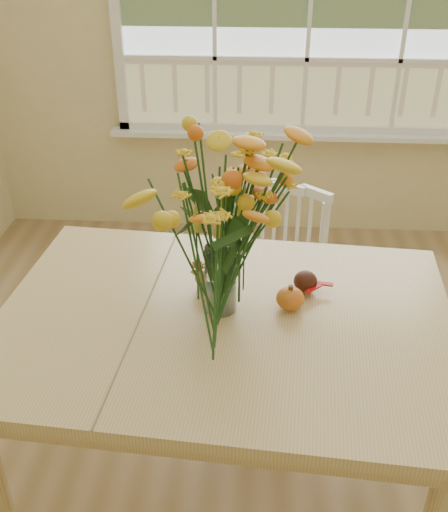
{
  "coord_description": "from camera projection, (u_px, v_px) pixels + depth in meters",
  "views": [
    {
      "loc": [
        -0.27,
        -1.47,
        1.98
      ],
      "look_at": [
        -0.37,
        0.13,
        1.02
      ],
      "focal_mm": 42.0,
      "sensor_mm": 36.0,
      "label": 1
    }
  ],
  "objects": [
    {
      "name": "floor",
      "position": [
        319.0,
        508.0,
        2.26
      ],
      "size": [
        4.0,
        4.5,
        0.01
      ],
      "primitive_type": "cube",
      "color": "olive",
      "rests_on": "ground"
    },
    {
      "name": "wall_back",
      "position": [
        309.0,
        23.0,
        3.49
      ],
      "size": [
        4.0,
        0.02,
        2.7
      ],
      "primitive_type": "cube",
      "color": "beige",
      "rests_on": "floor"
    },
    {
      "name": "dining_table",
      "position": [
        224.0,
        339.0,
        2.01
      ],
      "size": [
        1.57,
        1.18,
        0.8
      ],
      "rotation": [
        0.0,
        0.0,
        -0.08
      ],
      "color": "tan",
      "rests_on": "floor"
    },
    {
      "name": "windsor_chair",
      "position": [
        277.0,
        273.0,
        2.75
      ],
      "size": [
        0.53,
        0.52,
        0.89
      ],
      "rotation": [
        0.0,
        0.0,
        -0.38
      ],
      "color": "white",
      "rests_on": "floor"
    },
    {
      "name": "flower_vase",
      "position": [
        220.0,
        215.0,
        1.82
      ],
      "size": [
        0.49,
        0.49,
        0.58
      ],
      "color": "white",
      "rests_on": "dining_table"
    },
    {
      "name": "pumpkin",
      "position": [
        290.0,
        299.0,
        1.98
      ],
      "size": [
        0.09,
        0.09,
        0.07
      ],
      "primitive_type": "ellipsoid",
      "color": "#CC5A18",
      "rests_on": "dining_table"
    },
    {
      "name": "turkey_figurine",
      "position": [
        206.0,
        279.0,
        2.08
      ],
      "size": [
        0.09,
        0.07,
        0.1
      ],
      "rotation": [
        0.0,
        0.0,
        -0.22
      ],
      "color": "#CCB78C",
      "rests_on": "dining_table"
    },
    {
      "name": "dark_gourd",
      "position": [
        305.0,
        282.0,
        2.07
      ],
      "size": [
        0.13,
        0.08,
        0.07
      ],
      "color": "#38160F",
      "rests_on": "dining_table"
    }
  ]
}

